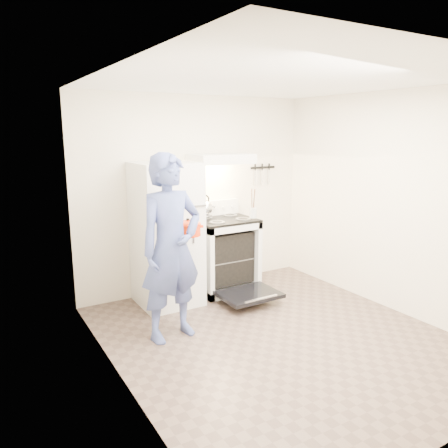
# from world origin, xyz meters

# --- Properties ---
(floor) EXTENTS (3.60, 3.60, 0.00)m
(floor) POSITION_xyz_m (0.00, 0.00, 0.00)
(floor) COLOR brown
(floor) RESTS_ON ground
(back_wall) EXTENTS (3.20, 0.02, 2.50)m
(back_wall) POSITION_xyz_m (0.00, 1.80, 1.25)
(back_wall) COLOR #F4EACC
(back_wall) RESTS_ON ground
(refrigerator) EXTENTS (0.70, 0.70, 1.70)m
(refrigerator) POSITION_xyz_m (-0.58, 1.45, 0.85)
(refrigerator) COLOR white
(refrigerator) RESTS_ON floor
(stove_body) EXTENTS (0.76, 0.65, 0.92)m
(stove_body) POSITION_xyz_m (0.23, 1.48, 0.46)
(stove_body) COLOR white
(stove_body) RESTS_ON floor
(cooktop) EXTENTS (0.76, 0.65, 0.03)m
(cooktop) POSITION_xyz_m (0.23, 1.48, 0.94)
(cooktop) COLOR black
(cooktop) RESTS_ON stove_body
(backsplash) EXTENTS (0.76, 0.07, 0.20)m
(backsplash) POSITION_xyz_m (0.23, 1.76, 1.05)
(backsplash) COLOR white
(backsplash) RESTS_ON cooktop
(oven_door) EXTENTS (0.70, 0.54, 0.04)m
(oven_door) POSITION_xyz_m (0.23, 0.88, 0.12)
(oven_door) COLOR black
(oven_door) RESTS_ON floor
(oven_rack) EXTENTS (0.60, 0.52, 0.01)m
(oven_rack) POSITION_xyz_m (0.23, 1.48, 0.44)
(oven_rack) COLOR slate
(oven_rack) RESTS_ON stove_body
(range_hood) EXTENTS (0.76, 0.50, 0.12)m
(range_hood) POSITION_xyz_m (0.23, 1.55, 1.71)
(range_hood) COLOR white
(range_hood) RESTS_ON back_wall
(knife_strip) EXTENTS (0.40, 0.02, 0.03)m
(knife_strip) POSITION_xyz_m (1.05, 1.79, 1.55)
(knife_strip) COLOR black
(knife_strip) RESTS_ON back_wall
(pizza_stone) EXTENTS (0.36, 0.36, 0.02)m
(pizza_stone) POSITION_xyz_m (0.33, 1.57, 0.45)
(pizza_stone) COLOR #8F6949
(pizza_stone) RESTS_ON oven_rack
(tea_kettle) EXTENTS (0.26, 0.21, 0.31)m
(tea_kettle) POSITION_xyz_m (0.02, 1.59, 1.11)
(tea_kettle) COLOR silver
(tea_kettle) RESTS_ON cooktop
(utensil_jar) EXTENTS (0.11, 0.11, 0.13)m
(utensil_jar) POSITION_xyz_m (0.50, 1.22, 1.05)
(utensil_jar) COLOR silver
(utensil_jar) RESTS_ON cooktop
(person) EXTENTS (0.74, 0.54, 1.86)m
(person) POSITION_xyz_m (-0.90, 0.58, 0.93)
(person) COLOR navy
(person) RESTS_ON floor
(dutch_oven) EXTENTS (0.34, 0.27, 0.22)m
(dutch_oven) POSITION_xyz_m (-0.60, 0.83, 1.03)
(dutch_oven) COLOR red
(dutch_oven) RESTS_ON person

